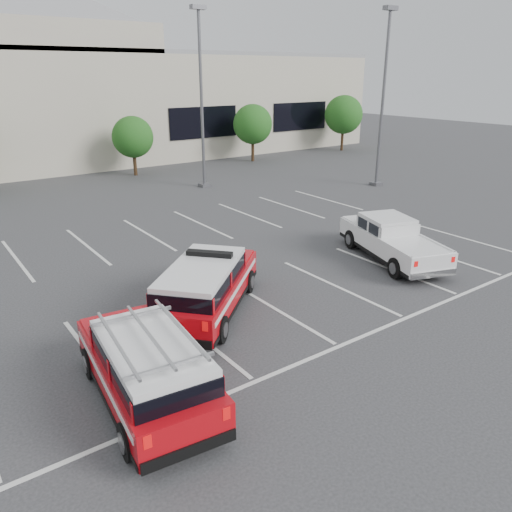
{
  "coord_description": "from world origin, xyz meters",
  "views": [
    {
      "loc": [
        -8.43,
        -10.8,
        6.73
      ],
      "look_at": [
        0.58,
        1.65,
        1.05
      ],
      "focal_mm": 35.0,
      "sensor_mm": 36.0,
      "label": 1
    }
  ],
  "objects_px": {
    "light_pole_mid": "(201,100)",
    "tree_right": "(253,126)",
    "convention_building": "(19,100)",
    "ladder_suv": "(148,373)",
    "fire_chief_suv": "(206,290)",
    "white_pickup": "(391,243)",
    "tree_far_right": "(344,116)",
    "tree_mid_right": "(134,138)",
    "light_pole_right": "(383,100)"
  },
  "relations": [
    {
      "from": "tree_right",
      "to": "light_pole_right",
      "type": "bearing_deg",
      "value": -85.69
    },
    {
      "from": "tree_far_right",
      "to": "white_pickup",
      "type": "distance_m",
      "value": 28.64
    },
    {
      "from": "tree_mid_right",
      "to": "ladder_suv",
      "type": "distance_m",
      "value": 26.24
    },
    {
      "from": "light_pole_mid",
      "to": "tree_right",
      "type": "bearing_deg",
      "value": 36.77
    },
    {
      "from": "convention_building",
      "to": "fire_chief_suv",
      "type": "relative_size",
      "value": 11.9
    },
    {
      "from": "fire_chief_suv",
      "to": "tree_right",
      "type": "bearing_deg",
      "value": 99.37
    },
    {
      "from": "light_pole_right",
      "to": "ladder_suv",
      "type": "xyz_separation_m",
      "value": [
        -20.99,
        -12.12,
        -4.44
      ]
    },
    {
      "from": "convention_building",
      "to": "light_pole_mid",
      "type": "height_order",
      "value": "convention_building"
    },
    {
      "from": "light_pole_mid",
      "to": "white_pickup",
      "type": "bearing_deg",
      "value": -93.01
    },
    {
      "from": "light_pole_mid",
      "to": "ladder_suv",
      "type": "bearing_deg",
      "value": -123.5
    },
    {
      "from": "convention_building",
      "to": "white_pickup",
      "type": "distance_m",
      "value": 32.03
    },
    {
      "from": "tree_right",
      "to": "light_pole_mid",
      "type": "bearing_deg",
      "value": -143.23
    },
    {
      "from": "tree_right",
      "to": "ladder_suv",
      "type": "height_order",
      "value": "tree_right"
    },
    {
      "from": "tree_far_right",
      "to": "light_pole_mid",
      "type": "xyz_separation_m",
      "value": [
        -18.09,
        -6.05,
        2.14
      ]
    },
    {
      "from": "tree_right",
      "to": "light_pole_mid",
      "type": "height_order",
      "value": "light_pole_mid"
    },
    {
      "from": "light_pole_mid",
      "to": "white_pickup",
      "type": "relative_size",
      "value": 1.87
    },
    {
      "from": "light_pole_mid",
      "to": "fire_chief_suv",
      "type": "relative_size",
      "value": 2.03
    },
    {
      "from": "convention_building",
      "to": "ladder_suv",
      "type": "xyz_separation_m",
      "value": [
        -5.17,
        -33.98,
        -3.98
      ]
    },
    {
      "from": "ladder_suv",
      "to": "fire_chief_suv",
      "type": "bearing_deg",
      "value": 48.76
    },
    {
      "from": "tree_mid_right",
      "to": "fire_chief_suv",
      "type": "distance_m",
      "value": 22.37
    },
    {
      "from": "light_pole_right",
      "to": "convention_building",
      "type": "bearing_deg",
      "value": 125.89
    },
    {
      "from": "convention_building",
      "to": "tree_right",
      "type": "distance_m",
      "value": 17.96
    },
    {
      "from": "white_pickup",
      "to": "fire_chief_suv",
      "type": "bearing_deg",
      "value": -162.43
    },
    {
      "from": "tree_mid_right",
      "to": "ladder_suv",
      "type": "xyz_separation_m",
      "value": [
        -10.08,
        -24.16,
        -1.76
      ]
    },
    {
      "from": "white_pickup",
      "to": "tree_far_right",
      "type": "bearing_deg",
      "value": 67.31
    },
    {
      "from": "convention_building",
      "to": "ladder_suv",
      "type": "relative_size",
      "value": 12.3
    },
    {
      "from": "convention_building",
      "to": "light_pole_right",
      "type": "relative_size",
      "value": 5.86
    },
    {
      "from": "tree_right",
      "to": "tree_far_right",
      "type": "height_order",
      "value": "tree_far_right"
    },
    {
      "from": "tree_right",
      "to": "light_pole_right",
      "type": "relative_size",
      "value": 0.43
    },
    {
      "from": "tree_far_right",
      "to": "light_pole_mid",
      "type": "relative_size",
      "value": 0.47
    },
    {
      "from": "tree_right",
      "to": "white_pickup",
      "type": "xyz_separation_m",
      "value": [
        -8.9,
        -21.38,
        -2.14
      ]
    },
    {
      "from": "convention_building",
      "to": "light_pole_mid",
      "type": "distance_m",
      "value": 17.27
    },
    {
      "from": "tree_right",
      "to": "ladder_suv",
      "type": "distance_m",
      "value": 31.49
    },
    {
      "from": "fire_chief_suv",
      "to": "light_pole_mid",
      "type": "bearing_deg",
      "value": 107.77
    },
    {
      "from": "white_pickup",
      "to": "ladder_suv",
      "type": "height_order",
      "value": "ladder_suv"
    },
    {
      "from": "tree_mid_right",
      "to": "light_pole_mid",
      "type": "distance_m",
      "value": 6.88
    },
    {
      "from": "tree_right",
      "to": "ladder_suv",
      "type": "relative_size",
      "value": 0.91
    },
    {
      "from": "convention_building",
      "to": "tree_far_right",
      "type": "distance_m",
      "value": 26.83
    },
    {
      "from": "convention_building",
      "to": "white_pickup",
      "type": "bearing_deg",
      "value": -79.09
    },
    {
      "from": "fire_chief_suv",
      "to": "white_pickup",
      "type": "relative_size",
      "value": 0.92
    },
    {
      "from": "convention_building",
      "to": "tree_right",
      "type": "bearing_deg",
      "value": -33.37
    },
    {
      "from": "tree_far_right",
      "to": "ladder_suv",
      "type": "bearing_deg",
      "value": -141.23
    },
    {
      "from": "fire_chief_suv",
      "to": "ladder_suv",
      "type": "distance_m",
      "value": 4.34
    },
    {
      "from": "light_pole_mid",
      "to": "fire_chief_suv",
      "type": "xyz_separation_m",
      "value": [
        -8.81,
        -15.16,
        -4.45
      ]
    },
    {
      "from": "tree_right",
      "to": "light_pole_mid",
      "type": "xyz_separation_m",
      "value": [
        -8.09,
        -6.05,
        2.41
      ]
    },
    {
      "from": "convention_building",
      "to": "tree_mid_right",
      "type": "relative_size",
      "value": 15.04
    },
    {
      "from": "convention_building",
      "to": "tree_far_right",
      "type": "xyz_separation_m",
      "value": [
        24.91,
        -9.82,
        -1.68
      ]
    },
    {
      "from": "tree_right",
      "to": "ladder_suv",
      "type": "bearing_deg",
      "value": -129.73
    },
    {
      "from": "light_pole_right",
      "to": "white_pickup",
      "type": "relative_size",
      "value": 1.87
    },
    {
      "from": "white_pickup",
      "to": "tree_mid_right",
      "type": "bearing_deg",
      "value": 111.74
    }
  ]
}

